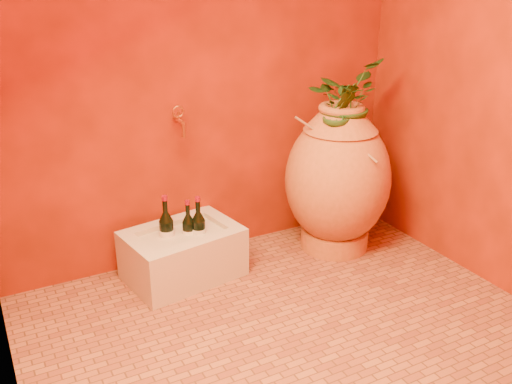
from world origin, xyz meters
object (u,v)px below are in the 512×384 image
amphora (338,179)px  wine_bottle_c (189,232)px  wine_bottle_a (167,232)px  wine_bottle_b (199,231)px  stone_basin (183,255)px  wall_tap (179,119)px

amphora → wine_bottle_c: bearing=173.4°
amphora → wine_bottle_a: amphora is taller
amphora → wine_bottle_b: amphora is taller
amphora → wine_bottle_c: (-0.95, 0.11, -0.19)m
amphora → wine_bottle_a: 1.09m
amphora → wine_bottle_c: 0.97m
wine_bottle_b → amphora: bearing=-5.2°
wine_bottle_b → stone_basin: bearing=170.7°
wine_bottle_a → wall_tap: (0.16, 0.13, 0.60)m
wine_bottle_a → stone_basin: bearing=-25.5°
stone_basin → wine_bottle_a: (-0.08, 0.04, 0.14)m
amphora → wine_bottle_c: size_ratio=3.09×
amphora → stone_basin: 1.05m
amphora → wall_tap: bearing=163.7°
wine_bottle_b → wine_bottle_c: bearing=150.4°
amphora → wall_tap: 1.04m
wine_bottle_b → wine_bottle_c: (-0.05, 0.03, -0.01)m
wine_bottle_b → wall_tap: (-0.01, 0.19, 0.61)m
stone_basin → wine_bottle_c: (0.05, 0.01, 0.13)m
stone_basin → wall_tap: 0.77m
wine_bottle_a → wine_bottle_c: (0.12, -0.02, -0.02)m
wine_bottle_a → wine_bottle_c: 0.13m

